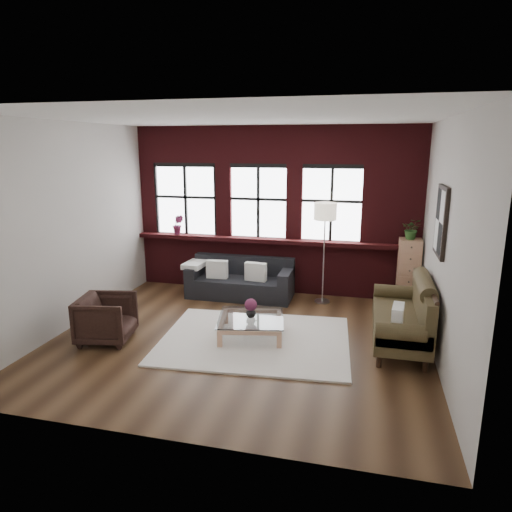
% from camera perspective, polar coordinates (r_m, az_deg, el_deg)
% --- Properties ---
extents(floor, '(5.50, 5.50, 0.00)m').
position_cam_1_polar(floor, '(6.98, -2.00, -10.32)').
color(floor, '#3B2515').
rests_on(floor, ground).
extents(ceiling, '(5.50, 5.50, 0.00)m').
position_cam_1_polar(ceiling, '(6.38, -2.25, 16.94)').
color(ceiling, white).
rests_on(ceiling, ground).
extents(wall_back, '(5.50, 0.00, 5.50)m').
position_cam_1_polar(wall_back, '(8.89, 2.29, 5.68)').
color(wall_back, beige).
rests_on(wall_back, ground).
extents(wall_front, '(5.50, 0.00, 5.50)m').
position_cam_1_polar(wall_front, '(4.21, -11.43, -3.67)').
color(wall_front, beige).
rests_on(wall_front, ground).
extents(wall_left, '(0.00, 5.00, 5.00)m').
position_cam_1_polar(wall_left, '(7.70, -22.25, 3.42)').
color(wall_left, beige).
rests_on(wall_left, ground).
extents(wall_right, '(0.00, 5.00, 5.00)m').
position_cam_1_polar(wall_right, '(6.33, 22.59, 1.36)').
color(wall_right, beige).
rests_on(wall_right, ground).
extents(brick_backwall, '(5.50, 0.12, 3.20)m').
position_cam_1_polar(brick_backwall, '(8.83, 2.21, 5.62)').
color(brick_backwall, '#491115').
rests_on(brick_backwall, floor).
extents(sill_ledge, '(5.50, 0.30, 0.08)m').
position_cam_1_polar(sill_ledge, '(8.84, 2.06, 1.95)').
color(sill_ledge, '#491115').
rests_on(sill_ledge, brick_backwall).
extents(window_left, '(1.38, 0.10, 1.50)m').
position_cam_1_polar(window_left, '(9.35, -8.72, 6.85)').
color(window_left, black).
rests_on(window_left, brick_backwall).
extents(window_mid, '(1.38, 0.10, 1.50)m').
position_cam_1_polar(window_mid, '(8.89, 0.33, 6.66)').
color(window_mid, black).
rests_on(window_mid, brick_backwall).
extents(window_right, '(1.38, 0.10, 1.50)m').
position_cam_1_polar(window_right, '(8.67, 9.42, 6.30)').
color(window_right, black).
rests_on(window_right, brick_backwall).
extents(wall_poster, '(0.05, 0.74, 0.94)m').
position_cam_1_polar(wall_poster, '(6.58, 22.15, 4.05)').
color(wall_poster, black).
rests_on(wall_poster, wall_right).
extents(shag_rug, '(2.91, 2.36, 0.03)m').
position_cam_1_polar(shag_rug, '(6.91, -0.14, -10.42)').
color(shag_rug, white).
rests_on(shag_rug, floor).
extents(dark_sofa, '(1.98, 0.80, 0.72)m').
position_cam_1_polar(dark_sofa, '(8.70, -1.99, -2.87)').
color(dark_sofa, black).
rests_on(dark_sofa, floor).
extents(pillow_a, '(0.41, 0.17, 0.34)m').
position_cam_1_polar(pillow_a, '(8.68, -4.88, -1.65)').
color(pillow_a, white).
rests_on(pillow_a, dark_sofa).
extents(pillow_b, '(0.41, 0.18, 0.34)m').
position_cam_1_polar(pillow_b, '(8.48, -0.03, -1.98)').
color(pillow_b, white).
rests_on(pillow_b, dark_sofa).
extents(vintage_settee, '(0.85, 1.90, 1.01)m').
position_cam_1_polar(vintage_settee, '(6.96, 17.60, -6.55)').
color(vintage_settee, '#40351D').
rests_on(vintage_settee, floor).
extents(pillow_settee, '(0.19, 0.39, 0.34)m').
position_cam_1_polar(pillow_settee, '(6.37, 17.26, -7.39)').
color(pillow_settee, white).
rests_on(pillow_settee, vintage_settee).
extents(armchair, '(0.89, 0.87, 0.69)m').
position_cam_1_polar(armchair, '(7.14, -18.20, -7.45)').
color(armchair, black).
rests_on(armchair, floor).
extents(coffee_table, '(1.14, 1.14, 0.33)m').
position_cam_1_polar(coffee_table, '(6.99, -0.64, -8.89)').
color(coffee_table, tan).
rests_on(coffee_table, shag_rug).
extents(vase, '(0.19, 0.19, 0.16)m').
position_cam_1_polar(vase, '(6.90, -0.65, -7.03)').
color(vase, '#B2B2B2').
rests_on(vase, coffee_table).
extents(flowers, '(0.19, 0.19, 0.19)m').
position_cam_1_polar(flowers, '(6.86, -0.65, -6.11)').
color(flowers, '#6B2448').
rests_on(flowers, vase).
extents(drawer_chest, '(0.38, 0.38, 1.24)m').
position_cam_1_polar(drawer_chest, '(8.57, 18.50, -2.05)').
color(drawer_chest, tan).
rests_on(drawer_chest, floor).
extents(potted_plant_top, '(0.35, 0.32, 0.37)m').
position_cam_1_polar(potted_plant_top, '(8.39, 18.91, 3.22)').
color(potted_plant_top, '#2D5923').
rests_on(potted_plant_top, drawer_chest).
extents(floor_lamp, '(0.40, 0.40, 2.00)m').
position_cam_1_polar(floor_lamp, '(8.34, 8.49, 0.80)').
color(floor_lamp, '#A5A5A8').
rests_on(floor_lamp, floor).
extents(sill_plant, '(0.25, 0.21, 0.40)m').
position_cam_1_polar(sill_plant, '(9.35, -9.72, 3.90)').
color(sill_plant, '#6B2448').
rests_on(sill_plant, sill_ledge).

